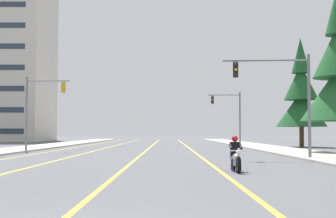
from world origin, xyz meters
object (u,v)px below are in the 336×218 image
traffic_signal_near_left (39,103)px  conifer_tree_right_verge_far (301,97)px  motorcycle_with_rider (236,157)px  traffic_signal_mid_right (231,111)px  traffic_signal_near_right (284,89)px

traffic_signal_near_left → conifer_tree_right_verge_far: bearing=24.7°
traffic_signal_near_left → conifer_tree_right_verge_far: (25.08, 11.56, 1.40)m
motorcycle_with_rider → conifer_tree_right_verge_far: 33.40m
motorcycle_with_rider → traffic_signal_mid_right: size_ratio=0.35×
traffic_signal_mid_right → traffic_signal_near_right: bearing=-90.7°
motorcycle_with_rider → traffic_signal_near_right: 9.99m
traffic_signal_near_left → motorcycle_with_rider: bearing=-55.2°
motorcycle_with_rider → traffic_signal_near_right: traffic_signal_near_right is taller
traffic_signal_near_left → conifer_tree_right_verge_far: conifer_tree_right_verge_far is taller
traffic_signal_near_right → motorcycle_with_rider: bearing=-116.0°
traffic_signal_near_left → traffic_signal_mid_right: same height
motorcycle_with_rider → traffic_signal_mid_right: 34.24m
traffic_signal_near_right → traffic_signal_near_left: (-17.54, 10.98, -0.09)m
conifer_tree_right_verge_far → motorcycle_with_rider: bearing=-110.6°
traffic_signal_near_right → traffic_signal_near_left: bearing=148.0°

